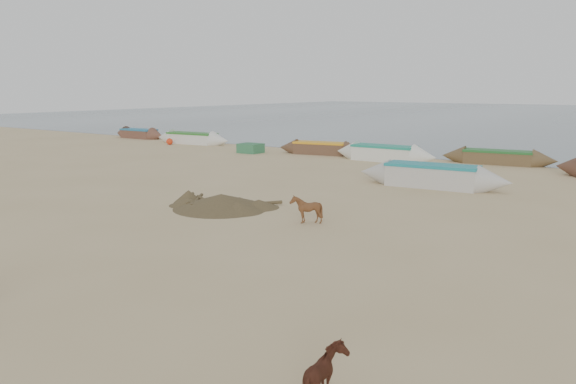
{
  "coord_description": "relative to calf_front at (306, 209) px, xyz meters",
  "views": [
    {
      "loc": [
        9.65,
        -9.78,
        4.13
      ],
      "look_at": [
        0.0,
        4.0,
        1.0
      ],
      "focal_mm": 35.0,
      "sensor_mm": 36.0,
      "label": 1
    }
  ],
  "objects": [
    {
      "name": "debris_pile",
      "position": [
        -3.65,
        0.17,
        -0.19
      ],
      "size": [
        4.26,
        4.26,
        0.5
      ],
      "primitive_type": "cone",
      "rotation": [
        0.0,
        0.0,
        -0.32
      ],
      "color": "brown",
      "rests_on": "ground"
    },
    {
      "name": "waterline_canoes",
      "position": [
        -1.33,
        16.09,
        -0.03
      ],
      "size": [
        60.01,
        4.72,
        0.91
      ],
      "color": "brown",
      "rests_on": "ground"
    },
    {
      "name": "beach_clutter",
      "position": [
        3.99,
        15.3,
        -0.14
      ],
      "size": [
        42.93,
        4.16,
        0.64
      ],
      "color": "#326F48",
      "rests_on": "ground"
    },
    {
      "name": "near_canoe",
      "position": [
        0.83,
        8.39,
        0.05
      ],
      "size": [
        6.52,
        1.83,
        0.98
      ],
      "primitive_type": null,
      "rotation": [
        0.0,
        0.0,
        0.09
      ],
      "color": "beige",
      "rests_on": "ground"
    },
    {
      "name": "calf_front",
      "position": [
        0.0,
        0.0,
        0.0
      ],
      "size": [
        0.87,
        0.79,
        0.88
      ],
      "primitive_type": "imported",
      "rotation": [
        0.0,
        0.0,
        -1.67
      ],
      "color": "#57331B",
      "rests_on": "ground"
    },
    {
      "name": "calf_right",
      "position": [
        5.77,
        -8.34,
        -0.05
      ],
      "size": [
        0.99,
        1.02,
        0.79
      ],
      "primitive_type": "imported",
      "rotation": [
        0.0,
        0.0,
        2.17
      ],
      "color": "#55291B",
      "rests_on": "ground"
    },
    {
      "name": "ground",
      "position": [
        -0.41,
        -4.39,
        -0.44
      ],
      "size": [
        140.0,
        140.0,
        0.0
      ],
      "primitive_type": "plane",
      "color": "tan",
      "rests_on": "ground"
    }
  ]
}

